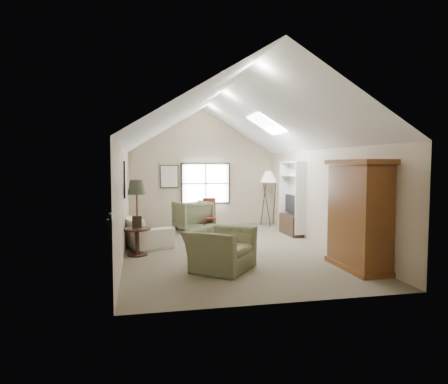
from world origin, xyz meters
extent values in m
cube|color=#6F654F|center=(0.00, 0.00, 0.00)|extent=(5.00, 8.00, 0.01)
cube|color=tan|center=(0.00, 4.00, 1.25)|extent=(5.00, 0.01, 2.50)
cube|color=tan|center=(0.00, -4.00, 1.25)|extent=(5.00, 0.01, 2.50)
cube|color=tan|center=(-2.50, 0.00, 1.25)|extent=(0.01, 8.00, 2.50)
cube|color=tan|center=(2.50, 0.00, 1.25)|extent=(0.01, 8.00, 2.50)
cube|color=black|center=(0.10, 3.96, 1.45)|extent=(1.72, 0.08, 1.42)
cube|color=black|center=(-2.47, 0.30, 1.75)|extent=(0.68, 0.04, 0.88)
cube|color=black|center=(-1.15, 3.97, 1.70)|extent=(0.62, 0.04, 0.78)
cube|color=brown|center=(2.18, -2.40, 1.10)|extent=(0.60, 1.50, 2.20)
cube|color=white|center=(2.34, 1.60, 1.15)|extent=(0.32, 1.30, 2.10)
cube|color=#382316|center=(2.32, 1.60, 0.30)|extent=(0.34, 1.18, 0.60)
cube|color=black|center=(2.32, 1.60, 0.92)|extent=(0.05, 0.90, 0.55)
imported|color=#EDE6CD|center=(-2.20, 1.33, 0.37)|extent=(1.86, 2.75, 0.75)
imported|color=#616A4A|center=(-0.55, -1.88, 0.41)|extent=(1.66, 1.68, 0.83)
imported|color=#5F6A4A|center=(-0.49, 2.95, 0.48)|extent=(1.31, 1.33, 0.95)
cube|color=#311A14|center=(0.26, 0.34, 0.20)|extent=(0.84, 0.52, 0.41)
imported|color=#3A2017|center=(0.26, 0.34, 0.43)|extent=(0.21, 0.21, 0.05)
cylinder|color=#341C15|center=(-2.20, -0.27, 0.32)|extent=(0.83, 0.83, 0.64)
cube|color=maroon|center=(0.00, 2.62, 0.53)|extent=(0.45, 0.45, 1.05)
camera|label=1|loc=(-2.11, -9.64, 2.12)|focal=32.00mm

